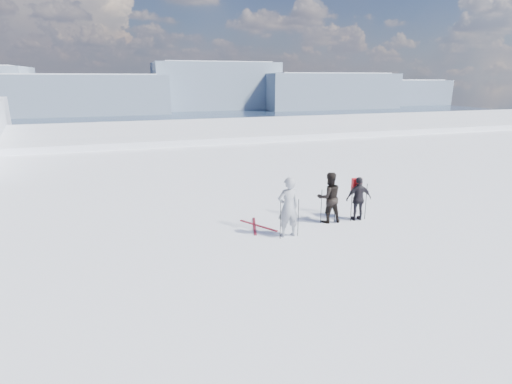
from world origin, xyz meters
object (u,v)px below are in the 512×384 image
skier_pack (359,199)px  skis_loose (256,226)px  skier_dark (329,197)px  skier_grey (288,207)px

skier_pack → skis_loose: size_ratio=0.99×
skier_pack → skier_dark: bearing=-0.2°
skier_grey → skis_loose: (-0.70, 1.19, -0.99)m
skier_grey → skier_dark: bearing=-158.8°
skier_pack → skier_grey: bearing=19.6°
skis_loose → skier_pack: bearing=-8.3°
skier_grey → skier_pack: size_ratio=1.23×
skier_grey → skier_dark: size_ratio=1.08×
skier_dark → skier_pack: size_ratio=1.14×
skier_dark → skis_loose: (-2.63, 0.39, -0.91)m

